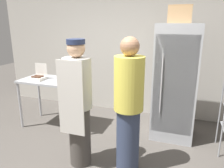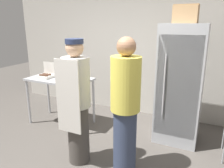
# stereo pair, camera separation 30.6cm
# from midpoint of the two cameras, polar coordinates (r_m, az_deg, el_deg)

# --- Properties ---
(back_wall) EXTENTS (6.40, 0.12, 2.73)m
(back_wall) POSITION_cam_midpoint_polar(r_m,az_deg,el_deg) (4.60, 10.52, 8.83)
(back_wall) COLOR #B7B2A8
(back_wall) RESTS_ON ground_plane
(refrigerator) EXTENTS (0.68, 0.68, 1.89)m
(refrigerator) POSITION_cam_midpoint_polar(r_m,az_deg,el_deg) (3.69, 19.67, -0.19)
(refrigerator) COLOR #ADAFB5
(refrigerator) RESTS_ON ground_plane
(prep_counter) EXTENTS (1.19, 0.64, 0.90)m
(prep_counter) POSITION_cam_midpoint_polar(r_m,az_deg,el_deg) (4.16, -11.40, 0.03)
(prep_counter) COLOR #ADAFB5
(prep_counter) RESTS_ON ground_plane
(donut_box) EXTENTS (0.25, 0.24, 0.28)m
(donut_box) POSITION_cam_midpoint_polar(r_m,az_deg,el_deg) (4.21, -14.99, 2.18)
(donut_box) COLOR silver
(donut_box) RESTS_ON prep_counter
(blender_pitcher) EXTENTS (0.14, 0.14, 0.30)m
(blender_pitcher) POSITION_cam_midpoint_polar(r_m,az_deg,el_deg) (3.86, -6.34, 2.75)
(blender_pitcher) COLOR #99999E
(blender_pitcher) RESTS_ON prep_counter
(cardboard_storage_box) EXTENTS (0.36, 0.30, 0.27)m
(cardboard_storage_box) POSITION_cam_midpoint_polar(r_m,az_deg,el_deg) (3.60, 21.18, 16.67)
(cardboard_storage_box) COLOR tan
(cardboard_storage_box) RESTS_ON refrigerator
(person_baker) EXTENTS (0.36, 0.38, 1.71)m
(person_baker) POSITION_cam_midpoint_polar(r_m,az_deg,el_deg) (2.91, -6.23, -4.68)
(person_baker) COLOR #47423D
(person_baker) RESTS_ON ground_plane
(person_customer) EXTENTS (0.37, 0.37, 1.75)m
(person_customer) POSITION_cam_midpoint_polar(r_m,az_deg,el_deg) (2.74, 6.71, -5.94)
(person_customer) COLOR #333D56
(person_customer) RESTS_ON ground_plane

